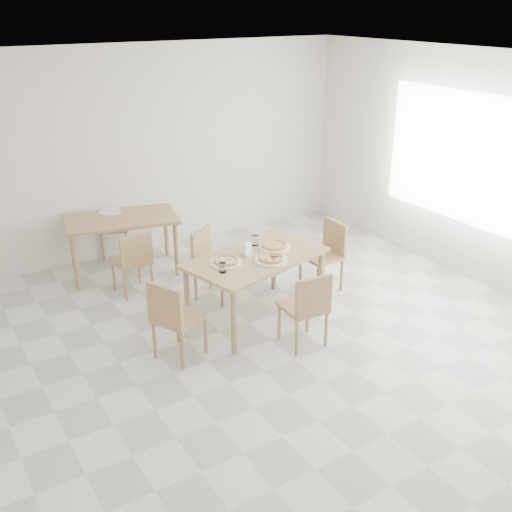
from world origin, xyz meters
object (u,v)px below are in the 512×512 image
chair_west (173,315)px  pizza_margherita (275,245)px  plate_margherita (275,247)px  plate_mushroom (226,263)px  chair_east (327,250)px  chair_back_n (115,222)px  chair_south (307,305)px  chair_back_s (134,259)px  plate_empty (110,212)px  chair_north (210,259)px  second_table (121,224)px  pizza_pepperoni (271,258)px  tumbler_a (255,240)px  plate_pepperoni (271,260)px  napkin_holder (247,249)px  main_table (256,263)px  pizza_mushroom (226,261)px  tumbler_b (222,267)px

chair_west → pizza_margherita: bearing=-99.7°
plate_margherita → plate_mushroom: same height
chair_east → chair_back_n: chair_east is taller
chair_south → chair_back_n: chair_south is taller
chair_back_s → plate_empty: chair_back_s is taller
chair_north → second_table: bearing=84.0°
pizza_pepperoni → tumbler_a: size_ratio=2.69×
plate_pepperoni → pizza_margherita: pizza_margherita is taller
chair_north → chair_back_n: bearing=70.8°
chair_south → pizza_pepperoni: 0.67m
plate_pepperoni → napkin_holder: 0.31m
chair_south → chair_north: chair_north is taller
chair_south → pizza_pepperoni: size_ratio=2.78×
main_table → chair_south: chair_south is taller
chair_east → chair_back_n: bearing=-143.2°
chair_north → plate_empty: 1.64m
pizza_mushroom → chair_back_s: (-0.56, 1.25, -0.32)m
plate_margherita → plate_mushroom: bearing=-172.5°
pizza_mushroom → napkin_holder: (0.31, 0.08, 0.03)m
chair_south → napkin_holder: (-0.18, 0.87, 0.34)m
chair_north → pizza_margherita: (0.48, -0.66, 0.30)m
main_table → tumbler_a: (0.16, 0.28, 0.14)m
chair_west → plate_mushroom: bearing=-93.4°
chair_back_s → chair_back_n: 1.43m
chair_west → tumbler_a: size_ratio=7.70×
chair_south → napkin_holder: size_ratio=6.16×
main_table → tumbler_a: size_ratio=15.19×
plate_mushroom → tumbler_a: 0.60m
plate_pepperoni → tumbler_a: size_ratio=3.15×
pizza_pepperoni → chair_back_n: (-0.71, 2.85, -0.33)m
plate_pepperoni → main_table: bearing=109.1°
pizza_pepperoni → chair_back_n: 2.96m
plate_mushroom → pizza_mushroom: pizza_mushroom is taller
tumbler_b → chair_back_s: 1.52m
pizza_margherita → pizza_mushroom: (-0.67, -0.09, 0.00)m
chair_east → tumbler_a: tumbler_a is taller
chair_back_s → chair_back_n: chair_back_s is taller
chair_east → plate_margherita: bearing=-81.5°
plate_margherita → plate_empty: (-1.15, 2.14, 0.00)m
chair_west → plate_empty: (0.28, 2.52, 0.27)m
chair_east → pizza_margherita: (-0.85, -0.12, 0.29)m
chair_west → second_table: 2.29m
plate_mushroom → chair_back_n: chair_back_n is taller
tumbler_a → tumbler_b: (-0.66, -0.44, -0.00)m
pizza_margherita → chair_back_n: pizza_margherita is taller
tumbler_a → plate_empty: size_ratio=0.40×
chair_back_n → chair_south: bearing=-49.6°
pizza_pepperoni → plate_empty: bearing=110.7°
chair_south → chair_back_s: 2.29m
chair_north → napkin_holder: napkin_holder is taller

